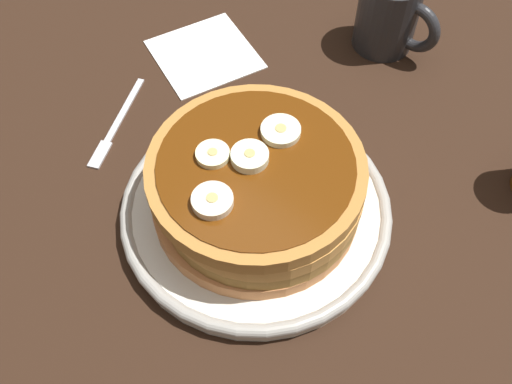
{
  "coord_description": "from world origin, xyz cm",
  "views": [
    {
      "loc": [
        19.42,
        -22.19,
        46.98
      ],
      "look_at": [
        0.0,
        0.0,
        4.04
      ],
      "focal_mm": 40.57,
      "sensor_mm": 36.0,
      "label": 1
    }
  ],
  "objects": [
    {
      "name": "banana_slice_3",
      "position": [
        -3.29,
        -1.8,
        8.45
      ],
      "size": [
        2.94,
        2.94,
        0.79
      ],
      "color": "#F9F2B7",
      "rests_on": "pancake_stack"
    },
    {
      "name": "plate",
      "position": [
        0.0,
        0.0,
        1.13
      ],
      "size": [
        25.43,
        25.43,
        2.09
      ],
      "color": "silver",
      "rests_on": "ground_plane"
    },
    {
      "name": "banana_slice_2",
      "position": [
        -0.43,
        -5.29,
        8.55
      ],
      "size": [
        3.4,
        3.4,
        1.0
      ],
      "color": "#F4E2C0",
      "rests_on": "pancake_stack"
    },
    {
      "name": "coffee_mug",
      "position": [
        -4.5,
        28.31,
        4.46
      ],
      "size": [
        10.24,
        7.01,
        8.65
      ],
      "color": "#262628",
      "rests_on": "ground_plane"
    },
    {
      "name": "pancake_stack",
      "position": [
        0.15,
        -0.21,
        4.98
      ],
      "size": [
        19.42,
        19.89,
        6.51
      ],
      "color": "#D28750",
      "rests_on": "plate"
    },
    {
      "name": "napkin",
      "position": [
        -19.35,
        12.89,
        0.15
      ],
      "size": [
        14.13,
        14.13,
        0.3
      ],
      "primitive_type": "cube",
      "rotation": [
        0.0,
        0.0,
        -0.35
      ],
      "color": "white",
      "rests_on": "ground_plane"
    },
    {
      "name": "banana_slice_0",
      "position": [
        -0.7,
        -0.25,
        8.58
      ],
      "size": [
        3.25,
        3.25,
        1.06
      ],
      "color": "#EFF1C5",
      "rests_on": "pancake_stack"
    },
    {
      "name": "ground_plane",
      "position": [
        0.0,
        0.0,
        -1.5
      ],
      "size": [
        140.0,
        140.0,
        3.0
      ],
      "primitive_type": "cube",
      "color": "black"
    },
    {
      "name": "banana_slice_1",
      "position": [
        -0.62,
        3.97,
        8.47
      ],
      "size": [
        3.54,
        3.54,
        0.85
      ],
      "color": "#EFEEC3",
      "rests_on": "pancake_stack"
    },
    {
      "name": "fork",
      "position": [
        -18.63,
        -1.53,
        0.25
      ],
      "size": [
        6.47,
        12.16,
        0.5
      ],
      "color": "silver",
      "rests_on": "ground_plane"
    }
  ]
}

